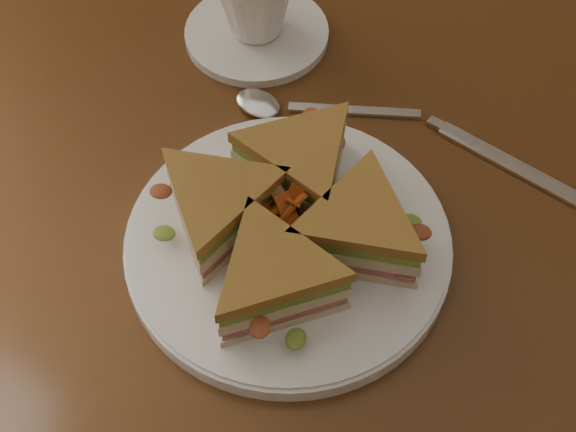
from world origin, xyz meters
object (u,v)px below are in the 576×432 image
Objects in this scene: saucer at (257,33)px; table at (343,256)px; knife at (521,170)px; sandwich_wedges at (288,220)px; coffee_cup at (255,0)px; plate at (288,244)px; spoon at (281,106)px.

table is at bearing -30.34° from saucer.
knife is at bearing 0.63° from saucer.
sandwich_wedges is 0.27m from coffee_cup.
table is at bearing 82.64° from plate.
spoon is at bearing -161.94° from knife.
plate is (-0.01, -0.08, 0.11)m from table.
table is 4.41× the size of sandwich_wedges.
table is 7.88× the size of saucer.
coffee_cup reaches higher than spoon.
spoon is 1.06× the size of saucer.
coffee_cup reaches higher than sandwich_wedges.
knife is (0.23, 0.07, -0.00)m from spoon.
table is 0.16m from spoon.
spoon is (-0.11, 0.13, -0.04)m from sandwich_wedges.
coffee_cup is at bearing 134.00° from sandwich_wedges.
knife is (0.12, 0.20, -0.04)m from sandwich_wedges.
knife is (0.12, 0.20, -0.01)m from plate.
saucer is (-0.20, 0.12, 0.10)m from table.
plate reaches higher than saucer.
plate is 3.28× the size of coffee_cup.
table is at bearing -39.34° from coffee_cup.
saucer is (-0.19, 0.20, -0.00)m from plate.
sandwich_wedges is 1.68× the size of spoon.
knife is at bearing 58.78° from plate.
knife is (0.11, 0.12, 0.10)m from table.
spoon reaches higher than knife.
coffee_cup is (-0.19, 0.20, 0.00)m from sandwich_wedges.
spoon is at bearing -47.63° from coffee_cup.
table is 0.16m from sandwich_wedges.
table is 0.25m from saucer.
plate is at bearing -97.36° from table.
plate is at bearing -55.00° from coffee_cup.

